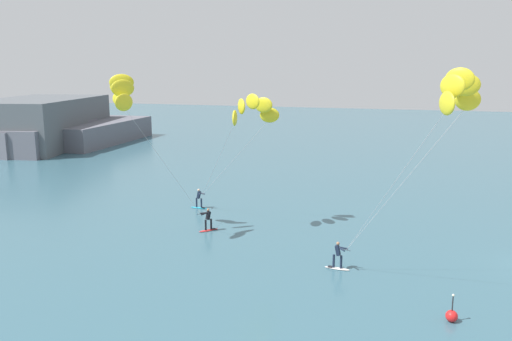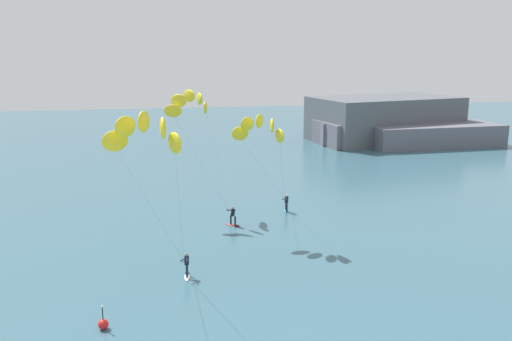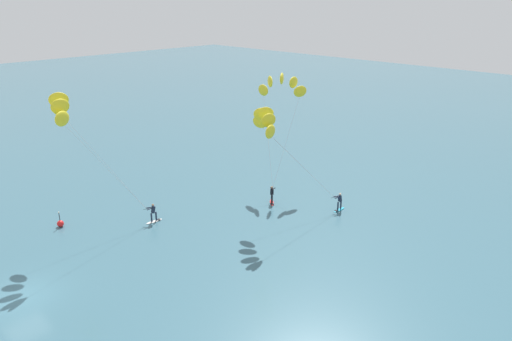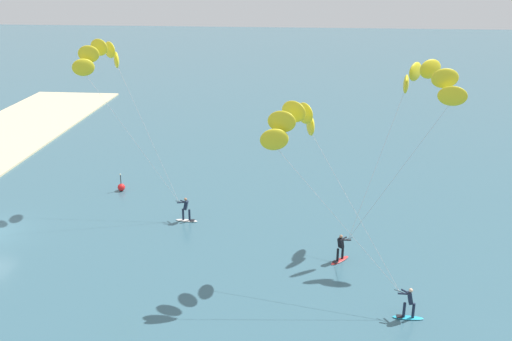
{
  "view_description": "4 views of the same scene",
  "coord_description": "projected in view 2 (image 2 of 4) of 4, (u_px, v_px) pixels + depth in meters",
  "views": [
    {
      "loc": [
        -31.75,
        8.54,
        11.65
      ],
      "look_at": [
        2.08,
        18.83,
        4.54
      ],
      "focal_mm": 35.98,
      "sensor_mm": 36.0,
      "label": 1
    },
    {
      "loc": [
        -4.79,
        -21.17,
        14.63
      ],
      "look_at": [
        2.57,
        17.83,
        5.75
      ],
      "focal_mm": 37.78,
      "sensor_mm": 36.0,
      "label": 2
    },
    {
      "loc": [
        29.0,
        -8.07,
        18.23
      ],
      "look_at": [
        3.22,
        18.26,
        4.74
      ],
      "focal_mm": 33.56,
      "sensor_mm": 36.0,
      "label": 3
    },
    {
      "loc": [
        31.34,
        20.13,
        16.51
      ],
      "look_at": [
        2.31,
        17.42,
        5.78
      ],
      "focal_mm": 40.44,
      "sensor_mm": 36.0,
      "label": 4
    }
  ],
  "objects": [
    {
      "name": "kitesurfer_nearshore",
      "position": [
        147.0,
        141.0,
        27.69
      ],
      "size": [
        4.69,
        7.82,
        11.66
      ],
      "color": "white",
      "rests_on": "ground"
    },
    {
      "name": "kitesurfer_mid_water",
      "position": [
        191.0,
        108.0,
        47.54
      ],
      "size": [
        6.12,
        7.11,
        11.25
      ],
      "color": "red",
      "rests_on": "ground"
    },
    {
      "name": "kitesurfer_far_out",
      "position": [
        261.0,
        132.0,
        42.02
      ],
      "size": [
        6.02,
        8.26,
        9.85
      ],
      "color": "#23ADD1",
      "rests_on": "ground"
    },
    {
      "name": "marker_buoy",
      "position": [
        103.0,
        324.0,
        28.83
      ],
      "size": [
        0.56,
        0.56,
        1.38
      ],
      "color": "red",
      "rests_on": "ground"
    },
    {
      "name": "distant_headland",
      "position": [
        388.0,
        125.0,
        88.07
      ],
      "size": [
        28.83,
        19.64,
        7.14
      ],
      "color": "slate",
      "rests_on": "ground"
    }
  ]
}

